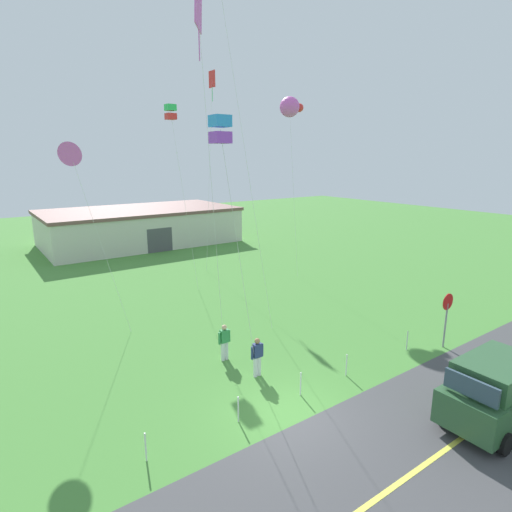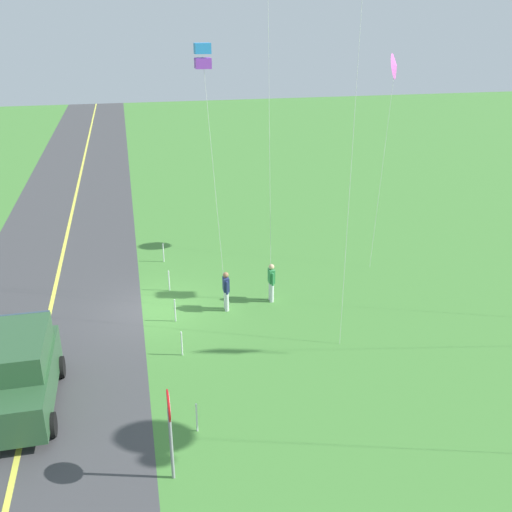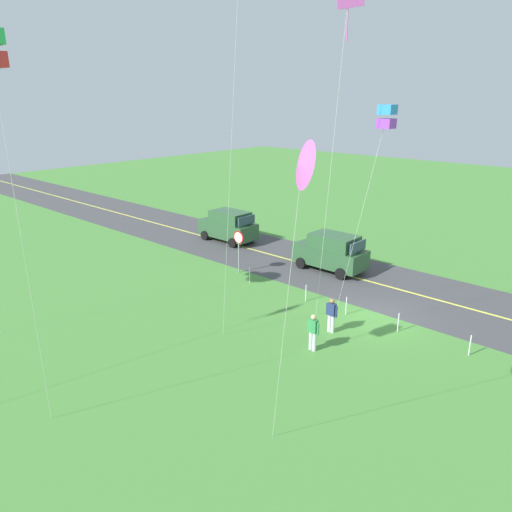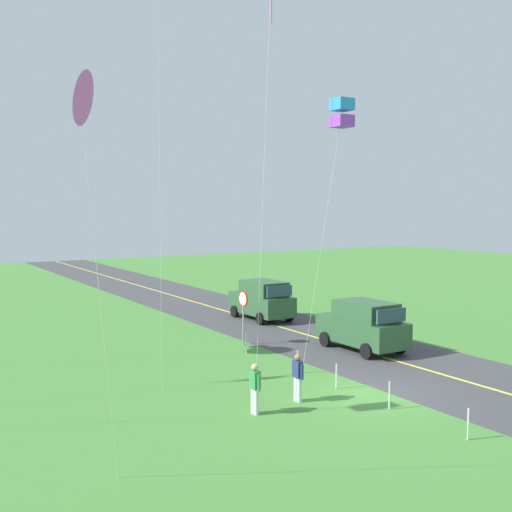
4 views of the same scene
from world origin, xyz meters
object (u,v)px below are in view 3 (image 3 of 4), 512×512
person_adult_companion (331,314)px  car_parked_east_near (228,226)px  stop_sign (239,244)px  car_suv_foreground (331,252)px  kite_blue_mid (387,117)px  kite_cyan_top (302,166)px  person_adult_near (313,331)px

person_adult_companion → car_parked_east_near: bearing=74.4°
stop_sign → car_parked_east_near: bearing=-39.5°
car_parked_east_near → car_suv_foreground: bearing=178.3°
stop_sign → car_suv_foreground: bearing=-133.4°
person_adult_companion → kite_blue_mid: kite_blue_mid is taller
car_suv_foreground → car_parked_east_near: size_ratio=1.00×
car_parked_east_near → person_adult_companion: size_ratio=2.75×
kite_blue_mid → kite_cyan_top: (-2.67, 8.70, -0.69)m
stop_sign → kite_cyan_top: size_ratio=0.28×
person_adult_near → kite_cyan_top: size_ratio=0.17×
car_parked_east_near → person_adult_companion: bearing=152.5°
stop_sign → person_adult_companion: stop_sign is taller
person_adult_near → car_suv_foreground: bearing=172.1°
person_adult_companion → kite_cyan_top: 12.17m
person_adult_near → person_adult_companion: (0.36, -1.89, 0.00)m
person_adult_companion → person_adult_near: bearing=-157.3°
person_adult_near → kite_blue_mid: size_ratio=0.16×
person_adult_companion → kite_cyan_top: kite_cyan_top is taller
person_adult_near → kite_cyan_top: kite_cyan_top is taller
car_suv_foreground → kite_cyan_top: kite_cyan_top is taller
kite_cyan_top → stop_sign: bearing=-41.1°
car_parked_east_near → kite_cyan_top: size_ratio=0.48×
person_adult_near → car_parked_east_near: bearing=-160.4°
car_parked_east_near → person_adult_companion: (-13.64, 7.11, -0.29)m
car_suv_foreground → car_parked_east_near: (9.00, -0.26, 0.00)m
stop_sign → person_adult_near: 10.02m
car_parked_east_near → kite_blue_mid: kite_blue_mid is taller
car_suv_foreground → kite_blue_mid: 12.16m
car_suv_foreground → kite_cyan_top: size_ratio=0.48×
car_suv_foreground → stop_sign: bearing=46.6°
car_suv_foreground → kite_blue_mid: bearing=134.3°
person_adult_companion → kite_blue_mid: 8.58m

